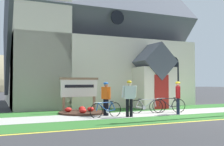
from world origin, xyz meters
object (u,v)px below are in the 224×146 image
object	(u,v)px
cyclist_in_red_jersey	(178,95)
roadside_conifer	(164,48)
bicycle_blue	(146,106)
cyclist_in_yellow_jersey	(106,96)
church_sign	(79,89)
cyclist_in_white_jersey	(129,95)
bicycle_yellow	(169,105)
bicycle_red	(106,110)

from	to	relation	value
cyclist_in_red_jersey	roadside_conifer	bearing A→B (deg)	58.89
bicycle_blue	cyclist_in_yellow_jersey	xyz separation A→B (m)	(-2.36, -0.17, 0.58)
cyclist_in_yellow_jersey	church_sign	bearing A→B (deg)	110.70
bicycle_blue	cyclist_in_white_jersey	bearing A→B (deg)	-145.36
cyclist_in_red_jersey	cyclist_in_white_jersey	xyz separation A→B (m)	(-2.77, 0.04, 0.03)
church_sign	cyclist_in_red_jersey	size ratio (longest dim) A/B	1.32
church_sign	roadside_conifer	bearing A→B (deg)	34.11
church_sign	cyclist_in_yellow_jersey	xyz separation A→B (m)	(0.76, -2.00, -0.33)
bicycle_blue	bicycle_yellow	size ratio (longest dim) A/B	0.98
cyclist_in_red_jersey	roadside_conifer	xyz separation A→B (m)	(6.00, 9.94, 3.94)
bicycle_blue	roadside_conifer	world-z (taller)	roadside_conifer
church_sign	cyclist_in_white_jersey	size ratio (longest dim) A/B	1.28
cyclist_in_yellow_jersey	roadside_conifer	distance (m)	13.74
bicycle_blue	cyclist_in_red_jersey	xyz separation A→B (m)	(1.24, -1.10, 0.61)
bicycle_yellow	roadside_conifer	world-z (taller)	roadside_conifer
church_sign	cyclist_in_yellow_jersey	distance (m)	2.16
church_sign	cyclist_in_red_jersey	distance (m)	5.25
cyclist_in_yellow_jersey	cyclist_in_red_jersey	size ratio (longest dim) A/B	0.98
bicycle_red	roadside_conifer	bearing A→B (deg)	44.27
bicycle_yellow	cyclist_in_red_jersey	world-z (taller)	cyclist_in_red_jersey
bicycle_yellow	bicycle_red	xyz separation A→B (m)	(-3.88, -0.50, -0.03)
bicycle_blue	bicycle_red	bearing A→B (deg)	-164.29
bicycle_red	cyclist_in_yellow_jersey	size ratio (longest dim) A/B	1.05
bicycle_red	roadside_conifer	world-z (taller)	roadside_conifer
bicycle_yellow	cyclist_in_white_jersey	size ratio (longest dim) A/B	1.02
church_sign	cyclist_in_red_jersey	world-z (taller)	church_sign
cyclist_in_white_jersey	church_sign	bearing A→B (deg)	118.69
bicycle_yellow	bicycle_red	world-z (taller)	bicycle_yellow
bicycle_blue	cyclist_in_red_jersey	world-z (taller)	cyclist_in_red_jersey
cyclist_in_white_jersey	cyclist_in_red_jersey	bearing A→B (deg)	-0.90
cyclist_in_yellow_jersey	cyclist_in_white_jersey	world-z (taller)	cyclist_in_white_jersey
church_sign	bicycle_yellow	size ratio (longest dim) A/B	1.27
cyclist_in_red_jersey	roadside_conifer	world-z (taller)	roadside_conifer
church_sign	cyclist_in_red_jersey	bearing A→B (deg)	-33.99
bicycle_red	cyclist_in_yellow_jersey	bearing A→B (deg)	68.71
bicycle_red	cyclist_in_red_jersey	world-z (taller)	cyclist_in_red_jersey
cyclist_in_red_jersey	cyclist_in_yellow_jersey	bearing A→B (deg)	165.44
roadside_conifer	bicycle_blue	bearing A→B (deg)	-129.30
cyclist_in_red_jersey	bicycle_red	bearing A→B (deg)	174.36
bicycle_blue	cyclist_in_white_jersey	distance (m)	1.97
bicycle_blue	bicycle_yellow	world-z (taller)	bicycle_yellow
church_sign	bicycle_yellow	xyz separation A→B (m)	(4.42, -2.06, -0.90)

